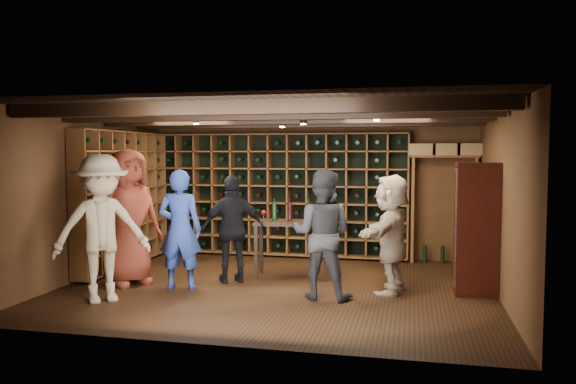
% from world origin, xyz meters
% --- Properties ---
extents(ground, '(6.00, 6.00, 0.00)m').
position_xyz_m(ground, '(0.00, 0.00, 0.00)').
color(ground, black).
rests_on(ground, ground).
extents(room_shell, '(6.00, 6.00, 6.00)m').
position_xyz_m(room_shell, '(0.00, 0.05, 2.42)').
color(room_shell, '#53331C').
rests_on(room_shell, ground).
extents(wine_rack_back, '(4.65, 0.30, 2.20)m').
position_xyz_m(wine_rack_back, '(-0.52, 2.33, 1.15)').
color(wine_rack_back, brown).
rests_on(wine_rack_back, ground).
extents(wine_rack_left, '(0.30, 2.65, 2.20)m').
position_xyz_m(wine_rack_left, '(-2.83, 0.82, 1.15)').
color(wine_rack_left, brown).
rests_on(wine_rack_left, ground).
extents(crate_shelf, '(1.20, 0.32, 2.07)m').
position_xyz_m(crate_shelf, '(2.41, 2.32, 1.57)').
color(crate_shelf, brown).
rests_on(crate_shelf, ground).
extents(display_cabinet, '(0.55, 0.50, 1.75)m').
position_xyz_m(display_cabinet, '(2.71, 0.20, 0.86)').
color(display_cabinet, black).
rests_on(display_cabinet, ground).
extents(man_blue_shirt, '(0.66, 0.48, 1.68)m').
position_xyz_m(man_blue_shirt, '(-1.31, -0.38, 0.84)').
color(man_blue_shirt, navy).
rests_on(man_blue_shirt, ground).
extents(man_grey_suit, '(0.87, 0.71, 1.69)m').
position_xyz_m(man_grey_suit, '(0.72, -0.46, 0.85)').
color(man_grey_suit, black).
rests_on(man_grey_suit, ground).
extents(guest_red_floral, '(1.05, 1.15, 1.97)m').
position_xyz_m(guest_red_floral, '(-2.14, -0.29, 0.98)').
color(guest_red_floral, maroon).
rests_on(guest_red_floral, ground).
extents(guest_woman_black, '(1.00, 0.78, 1.58)m').
position_xyz_m(guest_woman_black, '(-0.70, 0.15, 0.79)').
color(guest_woman_black, black).
rests_on(guest_woman_black, ground).
extents(guest_khaki, '(1.39, 1.33, 1.89)m').
position_xyz_m(guest_khaki, '(-2.01, -1.24, 0.95)').
color(guest_khaki, gray).
rests_on(guest_khaki, ground).
extents(guest_beige, '(0.81, 1.57, 1.62)m').
position_xyz_m(guest_beige, '(1.60, 0.05, 0.81)').
color(guest_beige, tan).
rests_on(guest_beige, ground).
extents(tasting_table, '(1.20, 0.68, 1.14)m').
position_xyz_m(tasting_table, '(0.07, 0.68, 0.76)').
color(tasting_table, black).
rests_on(tasting_table, ground).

